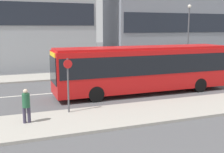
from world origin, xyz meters
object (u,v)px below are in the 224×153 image
pedestrian_near_stop (26,104)px  bus_stop_sign (68,81)px  city_bus (144,66)px  street_lamp (188,30)px  parked_car_0 (192,67)px

pedestrian_near_stop → bus_stop_sign: (2.12, 0.91, 0.72)m
city_bus → bus_stop_sign: size_ratio=4.39×
pedestrian_near_stop → bus_stop_sign: bearing=22.7°
street_lamp → bus_stop_sign: bearing=-144.1°
bus_stop_sign → street_lamp: 18.31m
city_bus → pedestrian_near_stop: (-7.89, -3.96, -0.80)m
bus_stop_sign → street_lamp: street_lamp is taller
pedestrian_near_stop → bus_stop_sign: 2.42m
parked_car_0 → street_lamp: size_ratio=0.63×
city_bus → pedestrian_near_stop: bearing=-151.2°
city_bus → parked_car_0: (7.94, 5.45, -1.17)m
city_bus → parked_car_0: size_ratio=2.94×
pedestrian_near_stop → parked_car_0: bearing=30.1°
street_lamp → city_bus: bearing=-139.5°
city_bus → pedestrian_near_stop: 8.86m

